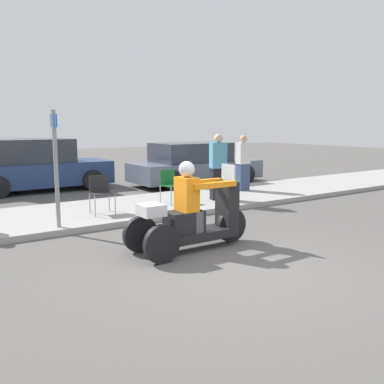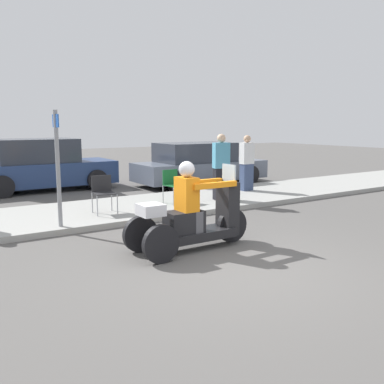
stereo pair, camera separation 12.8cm
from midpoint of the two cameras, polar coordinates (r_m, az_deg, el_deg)
name	(u,v)px [view 2 (the right image)]	position (r m, az deg, el deg)	size (l,w,h in m)	color
ground_plane	(235,268)	(6.31, 6.30, -10.10)	(60.00, 60.00, 0.00)	#565451
sidewalk_strip	(111,211)	(10.14, -10.41, -2.47)	(28.00, 2.80, 0.12)	#9E9E99
motorcycle_trike	(192,218)	(7.04, 0.58, -3.52)	(2.21, 0.79, 1.48)	black
spectator_end_of_line	(221,168)	(11.01, 4.23, 3.18)	(0.45, 0.33, 1.69)	black
spectator_with_child	(247,164)	(12.63, 7.60, 3.72)	(0.39, 0.24, 1.62)	#38476B
folding_chair_curbside	(173,183)	(10.58, -2.20, 1.26)	(0.51, 0.51, 0.82)	#A5A8AD
folding_chair_set_back	(103,190)	(9.57, -11.40, 0.25)	(0.51, 0.51, 0.82)	#A5A8AD
parked_car_lot_right	(199,165)	(14.66, 1.18, 3.67)	(4.58, 1.97, 1.43)	slate
parked_car_lot_center	(42,166)	(14.13, -19.16, 3.26)	(4.26, 1.99, 1.61)	navy
street_sign	(58,164)	(8.39, -17.05, 3.58)	(0.08, 0.36, 2.20)	gray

